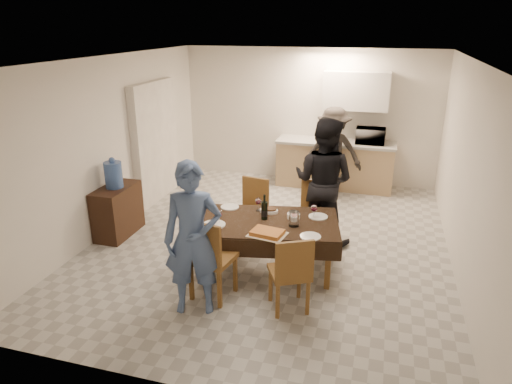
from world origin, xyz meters
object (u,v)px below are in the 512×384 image
console (118,211)px  person_near (193,239)px  person_kitchen (333,152)px  person_far (323,181)px  savoury_tart (267,233)px  water_jug (113,175)px  water_pitcher (294,219)px  dining_table (267,223)px  wine_bottle (264,207)px  microwave (371,136)px

console → person_near: size_ratio=0.47×
person_kitchen → person_far: bearing=-87.1°
savoury_tart → person_near: 0.94m
water_jug → water_pitcher: bearing=-9.6°
dining_table → person_far: (0.55, 1.05, 0.26)m
wine_bottle → console: bearing=171.2°
person_kitchen → microwave: bearing=35.4°
water_pitcher → person_far: size_ratio=0.10×
savoury_tart → person_far: bearing=72.5°
console → savoury_tart: 2.68m
wine_bottle → water_pitcher: 0.42m
wine_bottle → person_near: 1.21m
wine_bottle → person_near: (-0.50, -1.10, 0.01)m
person_near → person_far: bearing=44.3°
water_pitcher → person_far: (0.20, 1.10, 0.13)m
dining_table → savoury_tart: size_ratio=4.55×
water_jug → person_kitchen: 3.89m
wine_bottle → person_kitchen: size_ratio=0.20×
savoury_tart → person_kitchen: bearing=84.2°
dining_table → microwave: (1.08, 3.48, 0.40)m
dining_table → console: bearing=159.2°
wine_bottle → savoury_tart: 0.48m
water_pitcher → savoury_tart: water_pitcher is taller
microwave → person_far: bearing=77.7°
water_pitcher → microwave: microwave is taller
wine_bottle → savoury_tart: (0.15, -0.43, -0.14)m
water_jug → microwave: size_ratio=0.72×
microwave → person_near: (-1.63, -4.53, -0.19)m
water_jug → microwave: bearing=41.1°
wine_bottle → savoury_tart: bearing=-70.8°
dining_table → savoury_tart: (0.10, -0.38, 0.06)m
water_pitcher → person_near: 1.35m
water_pitcher → person_far: bearing=79.7°
wine_bottle → savoury_tart: wine_bottle is taller
console → water_jug: size_ratio=2.13×
person_near → console: bearing=124.0°
person_far → person_kitchen: (-0.10, 1.98, -0.10)m
dining_table → wine_bottle: bearing=124.0°
console → water_jug: 0.57m
microwave → console: bearing=41.1°
wine_bottle → person_near: size_ratio=0.19×
water_jug → wine_bottle: 2.41m
wine_bottle → person_kitchen: 3.02m
dining_table → person_far: bearing=51.4°
dining_table → water_pitcher: water_pitcher is taller
console → water_jug: (0.00, 0.00, 0.57)m
dining_table → water_pitcher: 0.38m
savoury_tart → person_kitchen: (0.35, 3.41, 0.10)m
console → microwave: bearing=41.1°
console → microwave: microwave is taller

